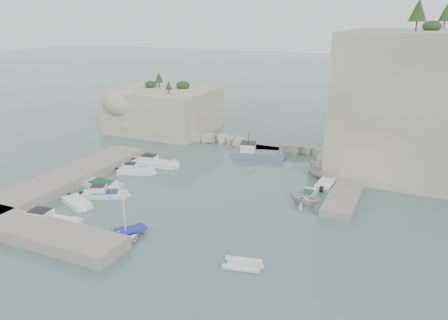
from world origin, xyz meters
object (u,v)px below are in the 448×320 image
at_px(motorboat_e, 77,205).
at_px(motorboat_f, 50,224).
at_px(motorboat_d, 105,197).
at_px(tender_east_b, 306,197).
at_px(inflatable_dinghy, 242,266).
at_px(tender_east_c, 327,184).
at_px(motorboat_c, 102,187).
at_px(motorboat_b, 136,173).
at_px(work_boat, 258,158).
at_px(tender_east_a, 304,204).
at_px(rowboat, 126,236).
at_px(motorboat_a, 155,165).
at_px(tender_east_d, 321,178).

height_order(motorboat_e, motorboat_f, motorboat_f).
xyz_separation_m(motorboat_d, tender_east_b, (19.85, 8.95, 0.00)).
relative_size(inflatable_dinghy, tender_east_c, 0.59).
bearing_deg(motorboat_c, motorboat_b, 84.59).
height_order(motorboat_e, inflatable_dinghy, motorboat_e).
bearing_deg(motorboat_d, work_boat, 36.88).
relative_size(motorboat_b, tender_east_a, 1.43).
xyz_separation_m(motorboat_e, motorboat_f, (0.69, -4.43, 0.00)).
bearing_deg(tender_east_b, motorboat_f, 131.93).
bearing_deg(inflatable_dinghy, rowboat, 167.07).
bearing_deg(tender_east_c, motorboat_e, 129.46).
relative_size(motorboat_b, tender_east_b, 1.27).
bearing_deg(work_boat, inflatable_dinghy, -86.71).
bearing_deg(motorboat_a, motorboat_c, -105.79).
height_order(tender_east_d, work_boat, work_boat).
distance_m(motorboat_a, motorboat_f, 18.55).
bearing_deg(inflatable_dinghy, tender_east_d, 74.93).
distance_m(motorboat_a, tender_east_c, 22.14).
height_order(tender_east_b, tender_east_d, tender_east_d).
relative_size(motorboat_b, work_boat, 0.65).
bearing_deg(motorboat_c, inflatable_dinghy, -18.73).
xyz_separation_m(motorboat_d, motorboat_f, (-0.56, -7.39, 0.00)).
height_order(motorboat_a, rowboat, motorboat_a).
distance_m(motorboat_d, inflatable_dinghy, 19.90).
distance_m(motorboat_b, motorboat_c, 5.42).
relative_size(inflatable_dinghy, tender_east_a, 0.94).
height_order(rowboat, work_boat, work_boat).
xyz_separation_m(motorboat_a, tender_east_d, (20.89, 4.40, 0.00)).
relative_size(motorboat_e, tender_east_b, 1.09).
bearing_deg(tender_east_b, motorboat_a, 87.17).
xyz_separation_m(rowboat, tender_east_d, (12.49, 21.93, 0.00)).
height_order(motorboat_f, tender_east_a, tender_east_a).
distance_m(motorboat_b, tender_east_c, 23.34).
distance_m(motorboat_c, tender_east_d, 25.96).
bearing_deg(tender_east_d, motorboat_a, 125.18).
relative_size(tender_east_d, work_boat, 0.60).
distance_m(motorboat_a, tender_east_a, 21.35).
relative_size(rowboat, inflatable_dinghy, 1.26).
bearing_deg(motorboat_a, motorboat_b, -104.92).
height_order(rowboat, tender_east_a, tender_east_a).
bearing_deg(motorboat_e, motorboat_d, 91.37).
distance_m(motorboat_a, rowboat, 19.43).
height_order(motorboat_f, tender_east_c, motorboat_f).
xyz_separation_m(motorboat_e, rowboat, (8.74, -3.41, 0.00)).
relative_size(tender_east_a, tender_east_d, 0.75).
bearing_deg(motorboat_d, motorboat_a, 68.64).
xyz_separation_m(tender_east_b, tender_east_d, (0.13, 6.61, 0.00)).
distance_m(rowboat, inflatable_dinghy, 11.29).
distance_m(motorboat_c, work_boat, 21.64).
relative_size(motorboat_f, rowboat, 1.65).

